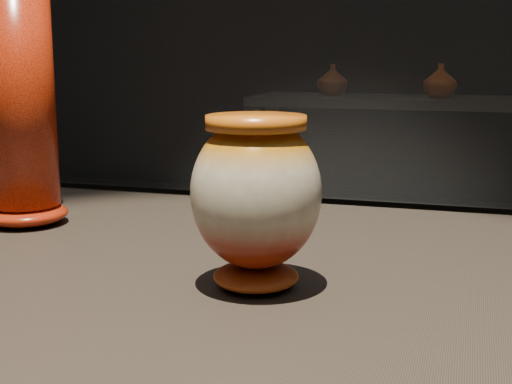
{
  "coord_description": "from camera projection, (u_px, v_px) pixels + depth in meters",
  "views": [
    {
      "loc": [
        0.18,
        -0.72,
        1.14
      ],
      "look_at": [
        -0.03,
        -0.04,
        1.0
      ],
      "focal_mm": 50.0,
      "sensor_mm": 36.0,
      "label": 1
    }
  ],
  "objects": [
    {
      "name": "tall_vase",
      "position": [
        19.0,
        98.0,
        1.0
      ],
      "size": [
        0.13,
        0.13,
        0.38
      ],
      "rotation": [
        0.0,
        0.0,
        0.09
      ],
      "color": "red",
      "rests_on": "display_plinth"
    },
    {
      "name": "back_vase_left",
      "position": [
        332.0,
        80.0,
        4.05
      ],
      "size": [
        0.24,
        0.24,
        0.18
      ],
      "primitive_type": "imported",
      "rotation": [
        0.0,
        0.0,
        2.46
      ],
      "color": "#934015",
      "rests_on": "back_shelf"
    },
    {
      "name": "back_shelf",
      "position": [
        431.0,
        145.0,
        3.96
      ],
      "size": [
        2.0,
        0.6,
        0.9
      ],
      "color": "black",
      "rests_on": "ground"
    },
    {
      "name": "main_vase",
      "position": [
        256.0,
        195.0,
        0.73
      ],
      "size": [
        0.16,
        0.16,
        0.18
      ],
      "rotation": [
        0.0,
        0.0,
        0.22
      ],
      "color": "maroon",
      "rests_on": "display_plinth"
    },
    {
      "name": "back_vase_mid",
      "position": [
        440.0,
        81.0,
        3.85
      ],
      "size": [
        0.24,
        0.24,
        0.18
      ],
      "primitive_type": "imported",
      "rotation": [
        0.0,
        0.0,
        2.17
      ],
      "color": "maroon",
      "rests_on": "back_shelf"
    }
  ]
}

